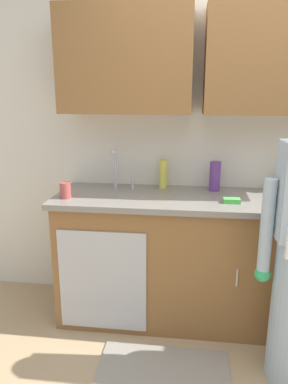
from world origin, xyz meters
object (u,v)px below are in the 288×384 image
object	(u,v)px
bottle_soap	(163,174)
cup_by_sink	(65,190)
sink	(117,195)
bottle_water_short	(281,180)
sponge	(232,200)
bottle_water_tall	(215,176)

from	to	relation	value
bottle_soap	cup_by_sink	bearing A→B (deg)	-150.27
sink	bottle_water_short	world-z (taller)	sink
sink	sponge	distance (m)	0.80
sink	cup_by_sink	xyz separation A→B (m)	(-0.33, -0.16, 0.07)
sink	bottle_soap	world-z (taller)	sink
sink	bottle_soap	distance (m)	0.40
sink	bottle_soap	xyz separation A→B (m)	(0.31, 0.21, 0.12)
bottle_water_short	bottle_soap	bearing A→B (deg)	178.57
bottle_water_tall	sponge	size ratio (longest dim) A/B	1.96
bottle_water_tall	bottle_water_short	distance (m)	0.47
sink	bottle_water_tall	bearing A→B (deg)	14.16
sink	cup_by_sink	bearing A→B (deg)	-154.14
sink	bottle_water_tall	xyz separation A→B (m)	(0.70, 0.18, 0.12)
cup_by_sink	sponge	size ratio (longest dim) A/B	0.98
bottle_water_tall	cup_by_sink	distance (m)	1.08
sink	cup_by_sink	world-z (taller)	sink
sink	bottle_water_short	xyz separation A→B (m)	(1.17, 0.19, 0.11)
sink	sponge	xyz separation A→B (m)	(0.79, -0.13, 0.03)
bottle_water_tall	bottle_soap	distance (m)	0.39
bottle_water_tall	bottle_soap	world-z (taller)	same
sink	bottle_water_tall	world-z (taller)	sink
bottle_soap	cup_by_sink	distance (m)	0.74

